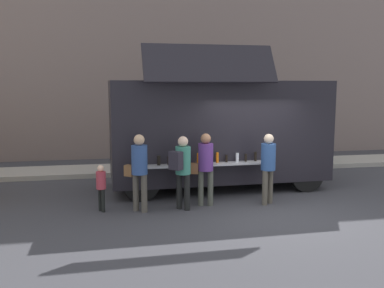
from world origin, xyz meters
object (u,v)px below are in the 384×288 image
at_px(customer_rear_waiting, 139,166).
at_px(child_near_queue, 101,184).
at_px(customer_extra_browsing, 268,162).
at_px(food_truck_main, 218,130).
at_px(customer_mid_with_backpack, 182,165).
at_px(trash_bin, 320,152).
at_px(customer_front_ordering, 205,163).

height_order(customer_rear_waiting, child_near_queue, customer_rear_waiting).
bearing_deg(customer_extra_browsing, food_truck_main, -13.59).
distance_m(customer_mid_with_backpack, child_near_queue, 1.87).
xyz_separation_m(food_truck_main, customer_rear_waiting, (-2.31, -1.87, -0.57)).
relative_size(trash_bin, child_near_queue, 0.92).
distance_m(food_truck_main, customer_extra_browsing, 2.10).
xyz_separation_m(food_truck_main, child_near_queue, (-3.16, -1.72, -0.97)).
bearing_deg(customer_rear_waiting, customer_front_ordering, -43.86).
relative_size(customer_rear_waiting, child_near_queue, 1.65).
height_order(trash_bin, customer_mid_with_backpack, customer_mid_with_backpack).
height_order(food_truck_main, customer_front_ordering, food_truck_main).
relative_size(trash_bin, customer_extra_browsing, 0.58).
xyz_separation_m(customer_rear_waiting, child_near_queue, (-0.85, 0.15, -0.40)).
distance_m(trash_bin, customer_rear_waiting, 7.88).
height_order(food_truck_main, trash_bin, food_truck_main).
distance_m(customer_mid_with_backpack, customer_rear_waiting, 0.97).
relative_size(trash_bin, customer_front_ordering, 0.57).
relative_size(food_truck_main, customer_extra_browsing, 3.45).
height_order(food_truck_main, customer_extra_browsing, food_truck_main).
bearing_deg(customer_mid_with_backpack, child_near_queue, 130.18).
bearing_deg(customer_front_ordering, customer_mid_with_backpack, 125.30).
relative_size(customer_mid_with_backpack, customer_rear_waiting, 0.97).
xyz_separation_m(customer_mid_with_backpack, customer_extra_browsing, (2.10, 0.07, -0.02)).
xyz_separation_m(customer_front_ordering, child_near_queue, (-2.40, -0.01, -0.39)).
height_order(trash_bin, customer_extra_browsing, customer_extra_browsing).
bearing_deg(food_truck_main, customer_mid_with_backpack, -125.77).
distance_m(food_truck_main, customer_mid_with_backpack, 2.43).
bearing_deg(food_truck_main, customer_rear_waiting, -142.13).
bearing_deg(customer_extra_browsing, trash_bin, -76.08).
distance_m(food_truck_main, customer_rear_waiting, 3.03).
relative_size(food_truck_main, customer_front_ordering, 3.40).
relative_size(trash_bin, customer_mid_with_backpack, 0.58).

